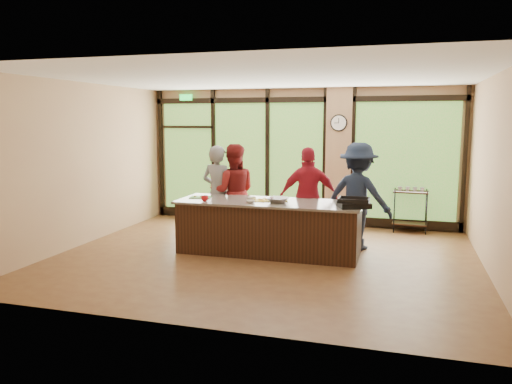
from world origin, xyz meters
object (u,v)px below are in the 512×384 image
Objects in this scene: cook_left at (218,193)px; roasting_pan at (354,205)px; island_base at (269,228)px; cook_right at (358,196)px; bar_cart at (410,205)px; flower_stand at (228,212)px.

cook_left is 3.78× the size of roasting_pan.
cook_left is at bearing 150.49° from island_base.
cook_right reaches higher than bar_cart.
cook_left is 1.14m from flower_stand.
bar_cart is (0.93, 1.71, -0.39)m from cook_right.
cook_left is (-1.20, 0.68, 0.48)m from island_base.
cook_left reaches higher than island_base.
island_base is 1.62× the size of cook_right.
cook_right is 3.95× the size of roasting_pan.
flower_stand is at bearing 128.93° from island_base.
island_base is at bearing -30.12° from flower_stand.
island_base is 6.38× the size of roasting_pan.
cook_right is at bearing -167.45° from cook_left.
bar_cart is (2.38, 2.45, 0.13)m from island_base.
cook_left is at bearing 18.10° from cook_right.
cook_right is 3.00m from flower_stand.
flower_stand is at bearing 124.65° from roasting_pan.
roasting_pan is (0.02, -0.96, 0.00)m from cook_right.
cook_left reaches higher than flower_stand.
bar_cart reaches higher than island_base.
island_base is at bearing 43.88° from cook_right.
cook_left is 2.82m from roasting_pan.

